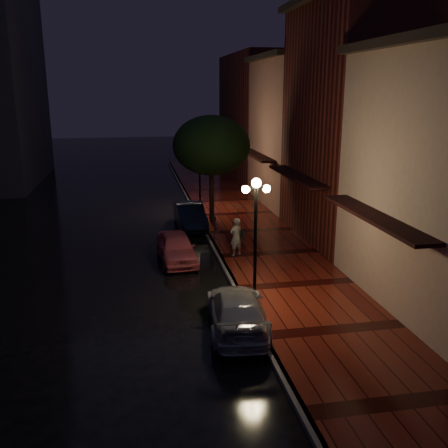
{
  "coord_description": "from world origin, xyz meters",
  "views": [
    {
      "loc": [
        -3.55,
        -20.53,
        7.23
      ],
      "look_at": [
        0.32,
        0.72,
        1.4
      ],
      "focal_mm": 40.0,
      "sensor_mm": 36.0,
      "label": 1
    }
  ],
  "objects_px": {
    "parking_meter": "(215,226)",
    "woman_with_umbrella": "(236,221)",
    "navy_car": "(190,216)",
    "silver_car": "(237,310)",
    "streetlamp_near": "(255,233)",
    "streetlamp_far": "(200,169)",
    "street_tree": "(212,147)",
    "pink_car": "(176,247)"
  },
  "relations": [
    {
      "from": "navy_car",
      "to": "parking_meter",
      "type": "bearing_deg",
      "value": -76.72
    },
    {
      "from": "streetlamp_far",
      "to": "navy_car",
      "type": "xyz_separation_m",
      "value": [
        -1.03,
        -3.59,
        -1.93
      ]
    },
    {
      "from": "pink_car",
      "to": "silver_car",
      "type": "xyz_separation_m",
      "value": [
        1.29,
        -6.68,
        -0.01
      ]
    },
    {
      "from": "street_tree",
      "to": "woman_with_umbrella",
      "type": "distance_m",
      "value": 6.51
    },
    {
      "from": "pink_car",
      "to": "parking_meter",
      "type": "xyz_separation_m",
      "value": [
        2.04,
        2.16,
        0.26
      ]
    },
    {
      "from": "street_tree",
      "to": "navy_car",
      "type": "distance_m",
      "value": 3.84
    },
    {
      "from": "streetlamp_far",
      "to": "parking_meter",
      "type": "height_order",
      "value": "streetlamp_far"
    },
    {
      "from": "parking_meter",
      "to": "silver_car",
      "type": "bearing_deg",
      "value": -99.59
    },
    {
      "from": "woman_with_umbrella",
      "to": "parking_meter",
      "type": "bearing_deg",
      "value": -98.73
    },
    {
      "from": "silver_car",
      "to": "woman_with_umbrella",
      "type": "relative_size",
      "value": 1.81
    },
    {
      "from": "streetlamp_near",
      "to": "pink_car",
      "type": "xyz_separation_m",
      "value": [
        -2.24,
        5.07,
        -1.96
      ]
    },
    {
      "from": "pink_car",
      "to": "navy_car",
      "type": "distance_m",
      "value": 5.48
    },
    {
      "from": "pink_car",
      "to": "silver_car",
      "type": "relative_size",
      "value": 0.87
    },
    {
      "from": "streetlamp_far",
      "to": "pink_car",
      "type": "relative_size",
      "value": 1.15
    },
    {
      "from": "navy_car",
      "to": "streetlamp_near",
      "type": "bearing_deg",
      "value": -85.69
    },
    {
      "from": "streetlamp_far",
      "to": "parking_meter",
      "type": "relative_size",
      "value": 3.5
    },
    {
      "from": "pink_car",
      "to": "parking_meter",
      "type": "distance_m",
      "value": 2.98
    },
    {
      "from": "pink_car",
      "to": "woman_with_umbrella",
      "type": "relative_size",
      "value": 1.58
    },
    {
      "from": "navy_car",
      "to": "parking_meter",
      "type": "xyz_separation_m",
      "value": [
        0.83,
        -3.18,
        0.22
      ]
    },
    {
      "from": "street_tree",
      "to": "silver_car",
      "type": "xyz_separation_m",
      "value": [
        -1.21,
        -12.6,
        -3.62
      ]
    },
    {
      "from": "streetlamp_near",
      "to": "parking_meter",
      "type": "bearing_deg",
      "value": 91.59
    },
    {
      "from": "parking_meter",
      "to": "woman_with_umbrella",
      "type": "bearing_deg",
      "value": -79.98
    },
    {
      "from": "streetlamp_far",
      "to": "parking_meter",
      "type": "bearing_deg",
      "value": -91.69
    },
    {
      "from": "streetlamp_near",
      "to": "silver_car",
      "type": "xyz_separation_m",
      "value": [
        -0.95,
        -1.61,
        -1.98
      ]
    },
    {
      "from": "streetlamp_near",
      "to": "pink_car",
      "type": "distance_m",
      "value": 5.88
    },
    {
      "from": "streetlamp_near",
      "to": "woman_with_umbrella",
      "type": "height_order",
      "value": "streetlamp_near"
    },
    {
      "from": "streetlamp_far",
      "to": "silver_car",
      "type": "bearing_deg",
      "value": -93.48
    },
    {
      "from": "pink_car",
      "to": "navy_car",
      "type": "bearing_deg",
      "value": 73.44
    },
    {
      "from": "streetlamp_far",
      "to": "woman_with_umbrella",
      "type": "height_order",
      "value": "streetlamp_far"
    },
    {
      "from": "navy_car",
      "to": "silver_car",
      "type": "distance_m",
      "value": 12.02
    },
    {
      "from": "pink_car",
      "to": "parking_meter",
      "type": "height_order",
      "value": "parking_meter"
    },
    {
      "from": "streetlamp_near",
      "to": "silver_car",
      "type": "bearing_deg",
      "value": -120.5
    },
    {
      "from": "streetlamp_far",
      "to": "street_tree",
      "type": "xyz_separation_m",
      "value": [
        0.26,
        -3.01,
        1.64
      ]
    },
    {
      "from": "streetlamp_far",
      "to": "silver_car",
      "type": "distance_m",
      "value": 15.77
    },
    {
      "from": "street_tree",
      "to": "silver_car",
      "type": "relative_size",
      "value": 1.35
    },
    {
      "from": "streetlamp_near",
      "to": "parking_meter",
      "type": "xyz_separation_m",
      "value": [
        -0.2,
        7.22,
        -1.7
      ]
    },
    {
      "from": "street_tree",
      "to": "parking_meter",
      "type": "distance_m",
      "value": 5.06
    },
    {
      "from": "streetlamp_far",
      "to": "navy_car",
      "type": "distance_m",
      "value": 4.2
    },
    {
      "from": "streetlamp_near",
      "to": "navy_car",
      "type": "relative_size",
      "value": 1.05
    },
    {
      "from": "silver_car",
      "to": "parking_meter",
      "type": "bearing_deg",
      "value": -88.5
    },
    {
      "from": "parking_meter",
      "to": "street_tree",
      "type": "bearing_deg",
      "value": 78.32
    },
    {
      "from": "streetlamp_near",
      "to": "streetlamp_far",
      "type": "bearing_deg",
      "value": 90.0
    }
  ]
}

